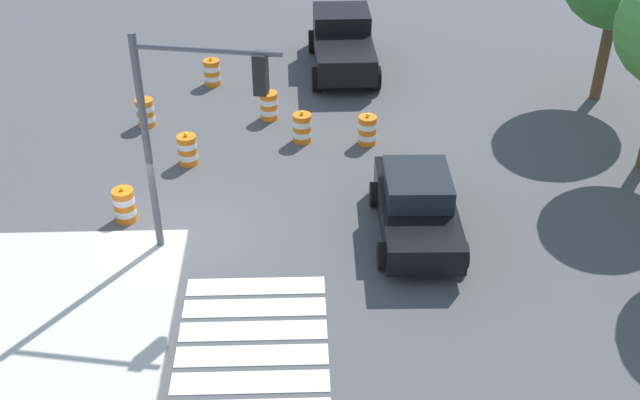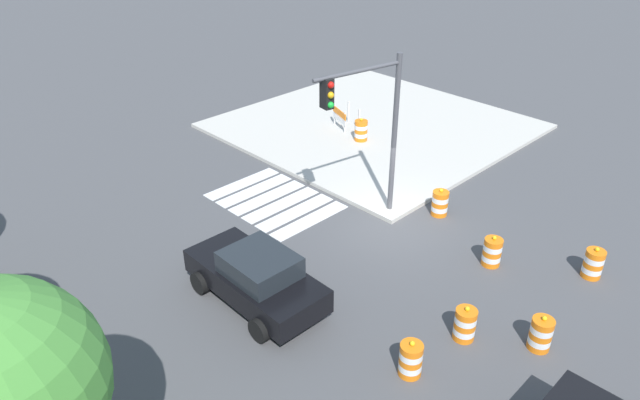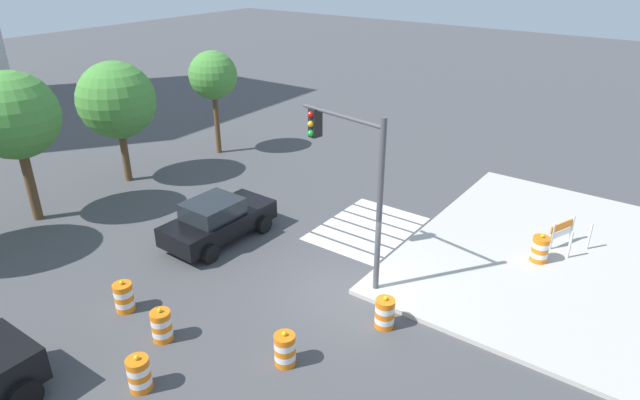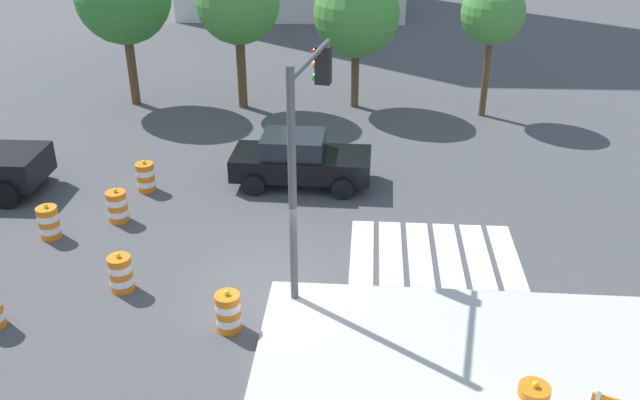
{
  "view_description": "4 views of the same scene",
  "coord_description": "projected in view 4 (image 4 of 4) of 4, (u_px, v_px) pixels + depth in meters",
  "views": [
    {
      "loc": [
        16.25,
        2.86,
        11.72
      ],
      "look_at": [
        -0.38,
        3.37,
        0.74
      ],
      "focal_mm": 43.97,
      "sensor_mm": 36.0,
      "label": 1
    },
    {
      "loc": [
        -10.43,
        13.67,
        10.68
      ],
      "look_at": [
        1.4,
        2.03,
        1.2
      ],
      "focal_mm": 33.23,
      "sensor_mm": 36.0,
      "label": 2
    },
    {
      "loc": [
        -11.97,
        -7.63,
        9.91
      ],
      "look_at": [
        2.36,
        2.84,
        1.55
      ],
      "focal_mm": 30.64,
      "sensor_mm": 36.0,
      "label": 3
    },
    {
      "loc": [
        2.16,
        -13.57,
        9.4
      ],
      "look_at": [
        0.91,
        3.1,
        0.8
      ],
      "focal_mm": 38.25,
      "sensor_mm": 36.0,
      "label": 4
    }
  ],
  "objects": [
    {
      "name": "crosswalk_stripes",
      "position": [
        434.0,
        254.0,
        17.8
      ],
      "size": [
        4.35,
        3.2,
        0.02
      ],
      "color": "silver",
      "rests_on": "ground"
    },
    {
      "name": "traffic_barrel_crosswalk_end",
      "position": [
        121.0,
        273.0,
        16.17
      ],
      "size": [
        0.56,
        0.56,
        1.02
      ],
      "color": "orange",
      "rests_on": "ground"
    },
    {
      "name": "traffic_barrel_near_corner",
      "position": [
        146.0,
        177.0,
        20.94
      ],
      "size": [
        0.56,
        0.56,
        1.02
      ],
      "color": "orange",
      "rests_on": "ground"
    },
    {
      "name": "street_tree_streetside_mid",
      "position": [
        356.0,
        14.0,
        26.38
      ],
      "size": [
        3.36,
        3.36,
        5.44
      ],
      "color": "brown",
      "rests_on": "ground"
    },
    {
      "name": "traffic_barrel_median_near",
      "position": [
        228.0,
        312.0,
        14.82
      ],
      "size": [
        0.56,
        0.56,
        1.02
      ],
      "color": "orange",
      "rests_on": "ground"
    },
    {
      "name": "street_tree_corner_lot",
      "position": [
        238.0,
        3.0,
        26.11
      ],
      "size": [
        3.25,
        3.25,
        5.86
      ],
      "color": "brown",
      "rests_on": "ground"
    },
    {
      "name": "traffic_barrel_median_far",
      "position": [
        117.0,
        206.0,
        19.21
      ],
      "size": [
        0.56,
        0.56,
        1.02
      ],
      "color": "orange",
      "rests_on": "ground"
    },
    {
      "name": "sports_car",
      "position": [
        300.0,
        160.0,
        21.23
      ],
      "size": [
        4.33,
        2.2,
        1.63
      ],
      "color": "black",
      "rests_on": "ground"
    },
    {
      "name": "traffic_barrel_lane_center",
      "position": [
        49.0,
        222.0,
        18.39
      ],
      "size": [
        0.56,
        0.56,
        1.02
      ],
      "color": "orange",
      "rests_on": "ground"
    },
    {
      "name": "street_tree_streetside_far",
      "position": [
        493.0,
        13.0,
        25.32
      ],
      "size": [
        2.39,
        2.39,
        5.23
      ],
      "color": "brown",
      "rests_on": "ground"
    },
    {
      "name": "traffic_light_pole",
      "position": [
        305.0,
        128.0,
        15.1
      ],
      "size": [
        0.76,
        3.25,
        5.5
      ],
      "color": "#4C4C51",
      "rests_on": "sidewalk_corner"
    },
    {
      "name": "ground_plane",
      "position": [
        273.0,
        286.0,
        16.47
      ],
      "size": [
        120.0,
        120.0,
        0.0
      ],
      "primitive_type": "plane",
      "color": "#474749"
    }
  ]
}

